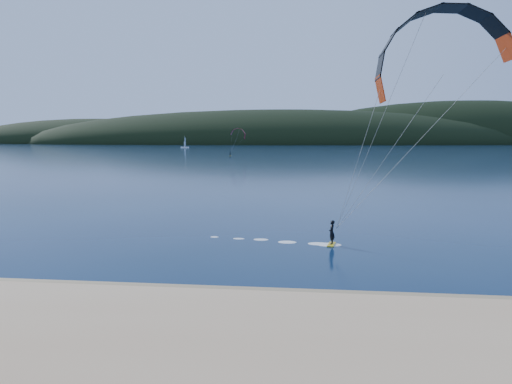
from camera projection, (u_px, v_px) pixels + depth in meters
ground at (203, 329)px, 20.12m from camera, size 1800.00×1800.00×0.00m
wet_sand at (221, 294)px, 24.56m from camera, size 220.00×2.50×0.10m
headland at (303, 144)px, 755.89m from camera, size 1200.00×310.00×140.00m
kitesurfer_near at (439, 79)px, 30.50m from camera, size 22.47×6.73×16.28m
kitesurfer_far at (238, 136)px, 221.42m from camera, size 9.07×6.02×12.67m
sailboat at (185, 147)px, 429.75m from camera, size 7.85×5.06×11.18m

